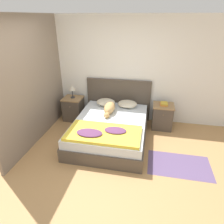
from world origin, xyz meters
TOP-DOWN VIEW (x-y plane):
  - ground_plane at (0.00, 0.00)m, footprint 16.00×16.00m
  - wall_back at (0.00, 2.13)m, footprint 9.00×0.06m
  - wall_side_left at (-1.51, 1.05)m, footprint 0.06×3.10m
  - bed at (0.07, 1.02)m, footprint 1.56×2.02m
  - headboard at (0.07, 2.06)m, footprint 1.64×0.06m
  - nightstand_left at (-1.07, 1.76)m, footprint 0.49×0.47m
  - nightstand_right at (1.20, 1.76)m, footprint 0.49×0.47m
  - pillow_left at (-0.21, 1.79)m, footprint 0.47×0.38m
  - pillow_right at (0.34, 1.79)m, footprint 0.47×0.38m
  - quilt at (0.06, 0.43)m, footprint 1.40×0.75m
  - dog at (-0.03, 1.40)m, footprint 0.24×0.72m
  - book_stack at (1.21, 1.77)m, footprint 0.18×0.21m
  - table_lamp at (-1.07, 1.78)m, footprint 0.18×0.18m
  - rug at (1.50, 0.39)m, footprint 1.14×0.70m

SIDE VIEW (x-z plane):
  - ground_plane at x=0.00m, z-range 0.00..0.00m
  - rug at x=1.50m, z-range 0.00..0.00m
  - bed at x=0.07m, z-range 0.00..0.46m
  - nightstand_left at x=-1.07m, z-range 0.00..0.60m
  - nightstand_right at x=1.20m, z-range 0.00..0.60m
  - quilt at x=0.06m, z-range 0.45..0.55m
  - pillow_left at x=-0.21m, z-range 0.46..0.62m
  - pillow_right at x=0.34m, z-range 0.46..0.62m
  - headboard at x=0.07m, z-range 0.02..1.09m
  - dog at x=-0.03m, z-range 0.45..0.68m
  - book_stack at x=1.21m, z-range 0.60..0.65m
  - table_lamp at x=-1.07m, z-range 0.69..1.02m
  - wall_back at x=0.00m, z-range 0.00..2.55m
  - wall_side_left at x=-1.51m, z-range 0.00..2.55m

